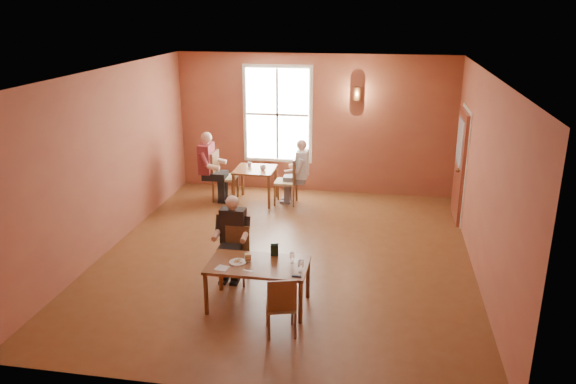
% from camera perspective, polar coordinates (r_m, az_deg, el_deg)
% --- Properties ---
extents(ground, '(6.00, 7.00, 0.01)m').
position_cam_1_polar(ground, '(9.38, -0.21, -6.48)').
color(ground, brown).
rests_on(ground, ground).
extents(wall_back, '(6.00, 0.04, 3.00)m').
position_cam_1_polar(wall_back, '(12.21, 2.69, 6.87)').
color(wall_back, brown).
rests_on(wall_back, ground).
extents(wall_front, '(6.00, 0.04, 3.00)m').
position_cam_1_polar(wall_front, '(5.65, -6.52, -7.45)').
color(wall_front, brown).
rests_on(wall_front, ground).
extents(wall_left, '(0.04, 7.00, 3.00)m').
position_cam_1_polar(wall_left, '(9.81, -17.77, 3.09)').
color(wall_left, brown).
rests_on(wall_left, ground).
extents(wall_right, '(0.04, 7.00, 3.00)m').
position_cam_1_polar(wall_right, '(8.85, 19.28, 1.29)').
color(wall_right, brown).
rests_on(wall_right, ground).
extents(ceiling, '(6.00, 7.00, 0.04)m').
position_cam_1_polar(ceiling, '(8.55, -0.24, 12.06)').
color(ceiling, white).
rests_on(ceiling, wall_back).
extents(window, '(1.36, 0.10, 1.96)m').
position_cam_1_polar(window, '(12.25, -1.08, 7.88)').
color(window, white).
rests_on(window, wall_back).
extents(door, '(0.12, 1.04, 2.10)m').
position_cam_1_polar(door, '(11.15, 17.01, 2.56)').
color(door, maroon).
rests_on(door, ground).
extents(wall_sconce, '(0.16, 0.16, 0.28)m').
position_cam_1_polar(wall_sconce, '(11.91, 7.04, 9.88)').
color(wall_sconce, brown).
rests_on(wall_sconce, wall_back).
extents(main_table, '(1.35, 0.76, 0.64)m').
position_cam_1_polar(main_table, '(7.79, -3.03, -9.40)').
color(main_table, brown).
rests_on(main_table, ground).
extents(chair_diner_main, '(0.37, 0.37, 0.83)m').
position_cam_1_polar(chair_diner_main, '(8.43, -5.40, -6.48)').
color(chair_diner_main, brown).
rests_on(chair_diner_main, ground).
extents(diner_main, '(0.49, 0.49, 1.23)m').
position_cam_1_polar(diner_main, '(8.32, -5.49, -5.30)').
color(diner_main, '#3A291F').
rests_on(diner_main, ground).
extents(chair_empty, '(0.44, 0.44, 0.81)m').
position_cam_1_polar(chair_empty, '(7.15, -0.73, -11.29)').
color(chair_empty, '#3C2311').
rests_on(chair_empty, ground).
extents(plate_food, '(0.25, 0.25, 0.03)m').
position_cam_1_polar(plate_food, '(7.69, -5.13, -7.07)').
color(plate_food, silver).
rests_on(plate_food, main_table).
extents(sandwich, '(0.10, 0.10, 0.10)m').
position_cam_1_polar(sandwich, '(7.71, -4.09, -6.72)').
color(sandwich, tan).
rests_on(sandwich, main_table).
extents(goblet_a, '(0.07, 0.07, 0.16)m').
position_cam_1_polar(goblet_a, '(7.63, 0.42, -6.66)').
color(goblet_a, white).
rests_on(goblet_a, main_table).
extents(goblet_b, '(0.09, 0.09, 0.18)m').
position_cam_1_polar(goblet_b, '(7.38, 1.33, -7.51)').
color(goblet_b, white).
rests_on(goblet_b, main_table).
extents(menu_stand, '(0.12, 0.07, 0.18)m').
position_cam_1_polar(menu_stand, '(7.83, -1.39, -5.91)').
color(menu_stand, black).
rests_on(menu_stand, main_table).
extents(knife, '(0.18, 0.06, 0.00)m').
position_cam_1_polar(knife, '(7.46, -3.99, -8.00)').
color(knife, '#B5B5C7').
rests_on(knife, main_table).
extents(napkin, '(0.20, 0.20, 0.01)m').
position_cam_1_polar(napkin, '(7.57, -6.71, -7.69)').
color(napkin, silver).
rests_on(napkin, main_table).
extents(sunglasses, '(0.13, 0.05, 0.02)m').
position_cam_1_polar(sunglasses, '(7.30, 0.87, -8.54)').
color(sunglasses, black).
rests_on(sunglasses, main_table).
extents(second_table, '(0.82, 0.82, 0.72)m').
position_cam_1_polar(second_table, '(11.78, -3.34, 0.69)').
color(second_table, brown).
rests_on(second_table, ground).
extents(chair_diner_white, '(0.44, 0.44, 0.99)m').
position_cam_1_polar(chair_diner_white, '(11.61, -0.22, 1.15)').
color(chair_diner_white, '#3E2012').
rests_on(chair_diner_white, ground).
extents(diner_white, '(0.52, 0.52, 1.31)m').
position_cam_1_polar(diner_white, '(11.56, -0.08, 1.91)').
color(diner_white, white).
rests_on(diner_white, ground).
extents(chair_diner_maroon, '(0.46, 0.46, 1.05)m').
position_cam_1_polar(chair_diner_maroon, '(11.89, -6.40, 1.60)').
color(chair_diner_maroon, brown).
rests_on(chair_diner_maroon, ground).
extents(diner_maroon, '(0.57, 0.57, 1.43)m').
position_cam_1_polar(diner_maroon, '(11.85, -6.58, 2.50)').
color(diner_maroon, '#561417').
rests_on(diner_maroon, ground).
extents(cup_a, '(0.12, 0.12, 0.10)m').
position_cam_1_polar(cup_a, '(11.56, -2.56, 2.47)').
color(cup_a, white).
rests_on(cup_a, second_table).
extents(cup_b, '(0.11, 0.11, 0.10)m').
position_cam_1_polar(cup_b, '(11.82, -3.93, 2.81)').
color(cup_b, silver).
rests_on(cup_b, second_table).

